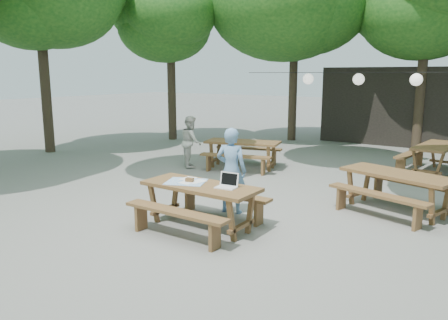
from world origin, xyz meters
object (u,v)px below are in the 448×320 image
Objects in this scene: main_picnic_table at (201,205)px; second_person at (191,142)px; picnic_table_nw at (243,154)px; woman at (231,171)px.

main_picnic_table is 4.98m from second_person.
second_person is (-1.28, -0.66, 0.32)m from picnic_table_nw.
woman is at bearing -76.40° from picnic_table_nw.
woman reaches higher than second_person.
main_picnic_table is at bearing 80.39° from woman.
second_person is (-3.17, 2.81, -0.09)m from woman.
woman is 1.12× the size of second_person.
main_picnic_table is 4.86m from picnic_table_nw.
picnic_table_nw is 1.47m from second_person.
main_picnic_table is 1.25× the size of woman.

